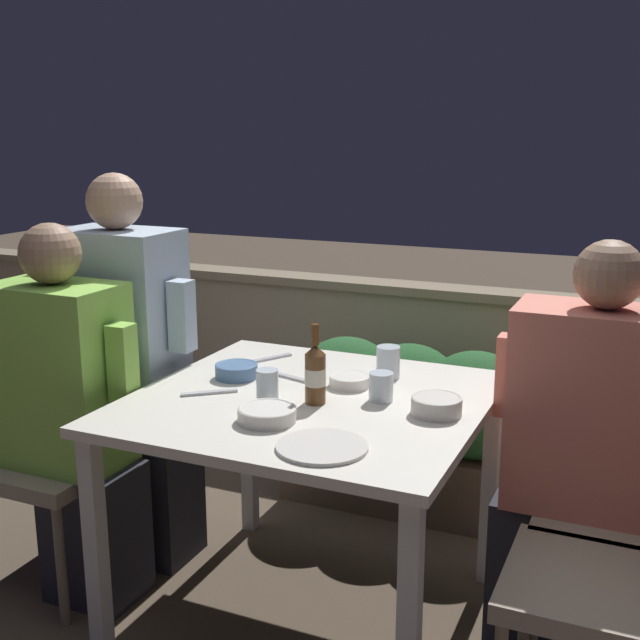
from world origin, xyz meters
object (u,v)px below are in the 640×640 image
object	(u,v)px
chair_left_near	(23,420)
person_green_blouse	(71,415)
chair_left_far	(87,394)
beer_bottle	(315,373)
person_blue_shirt	(131,370)
person_coral_top	(581,454)

from	to	relation	value
chair_left_near	person_green_blouse	size ratio (longest dim) A/B	0.79
chair_left_far	beer_bottle	size ratio (longest dim) A/B	4.14
chair_left_far	person_blue_shirt	world-z (taller)	person_blue_shirt
chair_left_near	person_coral_top	bearing A→B (deg)	11.72
person_green_blouse	person_coral_top	size ratio (longest dim) A/B	1.01
person_green_blouse	chair_left_far	distance (m)	0.35
chair_left_far	person_coral_top	bearing A→B (deg)	2.08
chair_left_near	chair_left_far	bearing A→B (deg)	86.06
person_coral_top	beer_bottle	bearing A→B (deg)	-161.60
chair_left_far	person_coral_top	xyz separation A→B (m)	(1.72, 0.06, 0.04)
chair_left_far	beer_bottle	xyz separation A→B (m)	(0.99, -0.18, 0.26)
chair_left_near	person_blue_shirt	world-z (taller)	person_blue_shirt
chair_left_far	person_blue_shirt	size ratio (longest dim) A/B	0.71
person_green_blouse	person_blue_shirt	size ratio (longest dim) A/B	0.90
person_green_blouse	person_blue_shirt	world-z (taller)	person_blue_shirt
beer_bottle	chair_left_near	bearing A→B (deg)	-173.29
chair_left_near	beer_bottle	distance (m)	1.05
chair_left_near	person_blue_shirt	xyz separation A→B (m)	(0.22, 0.30, 0.12)
person_green_blouse	person_blue_shirt	distance (m)	0.31
chair_left_far	beer_bottle	distance (m)	1.04
chair_left_far	beer_bottle	world-z (taller)	same
chair_left_near	beer_bottle	world-z (taller)	same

